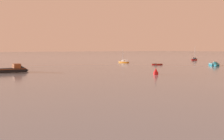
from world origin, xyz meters
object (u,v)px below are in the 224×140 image
object	(u,v)px
motorboat_moored_0	(215,65)
channel_buoy	(156,72)
rowboat_moored_0	(157,64)
motorboat_moored_1	(15,70)
sailboat_moored_0	(194,60)
sailboat_moored_1	(124,62)

from	to	relation	value
motorboat_moored_0	channel_buoy	size ratio (longest dim) A/B	2.29
rowboat_moored_0	channel_buoy	distance (m)	28.88
rowboat_moored_0	motorboat_moored_1	distance (m)	40.38
sailboat_moored_0	rowboat_moored_0	bearing A→B (deg)	-176.17
motorboat_moored_0	sailboat_moored_1	distance (m)	29.39
motorboat_moored_0	rowboat_moored_0	distance (m)	15.79
motorboat_moored_1	channel_buoy	xyz separation A→B (m)	(20.03, -19.97, 0.07)
sailboat_moored_0	motorboat_moored_1	size ratio (longest dim) A/B	0.91
sailboat_moored_1	channel_buoy	size ratio (longest dim) A/B	2.17
sailboat_moored_1	motorboat_moored_1	size ratio (longest dim) A/B	0.73
channel_buoy	motorboat_moored_1	bearing A→B (deg)	135.08
rowboat_moored_0	motorboat_moored_0	bearing A→B (deg)	171.42
motorboat_moored_0	motorboat_moored_1	world-z (taller)	motorboat_moored_1
sailboat_moored_1	motorboat_moored_1	xyz separation A→B (m)	(-39.55, -15.80, 0.17)
motorboat_moored_0	channel_buoy	distance (m)	31.92
rowboat_moored_0	sailboat_moored_1	xyz separation A→B (m)	(-0.83, 15.27, 0.07)
sailboat_moored_0	channel_buoy	world-z (taller)	sailboat_moored_0
sailboat_moored_0	motorboat_moored_1	world-z (taller)	sailboat_moored_0
motorboat_moored_0	sailboat_moored_1	xyz separation A→B (m)	(-11.21, 27.16, -0.04)
motorboat_moored_0	sailboat_moored_0	bearing A→B (deg)	-179.28
motorboat_moored_1	motorboat_moored_0	bearing A→B (deg)	-13.79
motorboat_moored_1	sailboat_moored_0	bearing A→B (deg)	9.55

